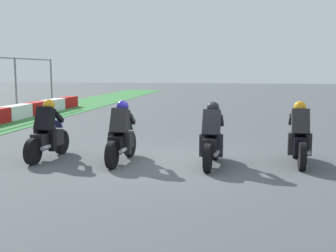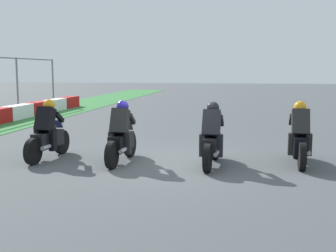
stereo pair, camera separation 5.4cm
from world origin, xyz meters
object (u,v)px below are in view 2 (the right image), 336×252
object	(u,v)px
rider_lane_c	(121,137)
rider_lane_d	(48,135)
rider_lane_b	(212,139)
rider_lane_a	(300,138)

from	to	relation	value
rider_lane_c	rider_lane_d	size ratio (longest dim) A/B	1.00
rider_lane_b	rider_lane_c	bearing A→B (deg)	94.15
rider_lane_c	rider_lane_d	world-z (taller)	same
rider_lane_b	rider_lane_c	world-z (taller)	same
rider_lane_b	rider_lane_c	size ratio (longest dim) A/B	1.00
rider_lane_a	rider_lane_c	world-z (taller)	same
rider_lane_a	rider_lane_b	world-z (taller)	same
rider_lane_b	rider_lane_c	xyz separation A→B (m)	(-0.00, 2.20, 0.00)
rider_lane_d	rider_lane_b	bearing A→B (deg)	-86.22
rider_lane_a	rider_lane_b	bearing A→B (deg)	105.71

